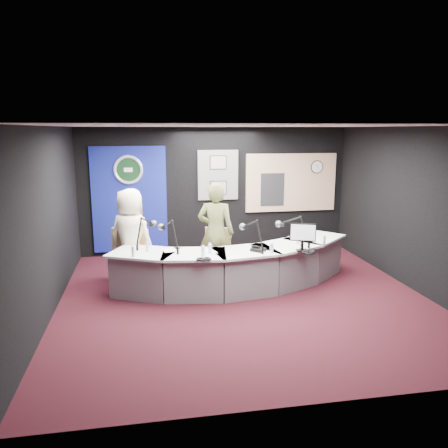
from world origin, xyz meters
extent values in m
plane|color=black|center=(0.00, 0.00, 0.00)|extent=(6.00, 6.00, 0.00)
cube|color=silver|center=(0.00, 0.00, 2.80)|extent=(6.00, 6.00, 0.02)
cube|color=black|center=(0.00, 3.00, 1.40)|extent=(6.00, 0.02, 2.80)
cube|color=black|center=(0.00, -3.00, 1.40)|extent=(6.00, 0.02, 2.80)
cube|color=black|center=(-3.00, 0.00, 1.40)|extent=(0.02, 6.00, 2.80)
cube|color=black|center=(3.00, 0.00, 1.40)|extent=(0.02, 6.00, 2.80)
cube|color=navy|center=(-1.90, 2.97, 1.25)|extent=(1.60, 0.05, 2.30)
torus|color=silver|center=(-1.90, 2.93, 1.90)|extent=(0.63, 0.07, 0.63)
cylinder|color=black|center=(-1.90, 2.94, 1.90)|extent=(0.48, 0.01, 0.48)
cube|color=slate|center=(0.05, 2.97, 1.75)|extent=(0.90, 0.04, 1.10)
cube|color=gray|center=(0.05, 2.94, 2.03)|extent=(0.34, 0.02, 0.27)
cube|color=gray|center=(0.05, 2.94, 1.47)|extent=(0.34, 0.02, 0.27)
cube|color=tan|center=(1.75, 2.97, 1.55)|extent=(2.12, 0.06, 1.32)
cube|color=beige|center=(1.75, 2.96, 1.55)|extent=(2.00, 0.02, 1.20)
cube|color=black|center=(1.30, 2.94, 1.40)|extent=(0.55, 0.02, 0.75)
cylinder|color=white|center=(2.35, 2.94, 1.90)|extent=(0.28, 0.01, 0.28)
cube|color=slate|center=(-1.96, 1.35, 0.62)|extent=(0.50, 0.28, 0.70)
imported|color=#FFF3CB|center=(-1.84, 1.12, 0.87)|extent=(1.01, 0.90, 1.73)
imported|color=brown|center=(-0.32, 0.95, 0.91)|extent=(0.77, 0.64, 1.82)
cube|color=black|center=(1.00, 0.06, 1.07)|extent=(0.46, 0.19, 0.33)
cube|color=black|center=(0.27, 0.17, 0.78)|extent=(0.28, 0.28, 0.06)
torus|color=black|center=(1.05, -0.09, 0.77)|extent=(0.22, 0.22, 0.04)
torus|color=black|center=(-0.70, -0.20, 0.77)|extent=(0.19, 0.19, 0.03)
cube|color=white|center=(-1.19, 0.51, 0.75)|extent=(0.27, 0.34, 0.00)
cube|color=white|center=(-0.54, 0.29, 0.75)|extent=(0.26, 0.32, 0.00)
camera|label=1|loc=(-1.56, -6.87, 2.75)|focal=36.00mm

